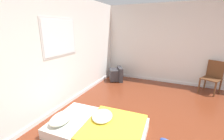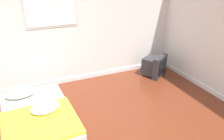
{
  "view_description": "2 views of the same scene",
  "coord_description": "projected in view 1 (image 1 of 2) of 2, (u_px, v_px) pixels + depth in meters",
  "views": [
    {
      "loc": [
        -2.35,
        0.28,
        1.86
      ],
      "look_at": [
        1.0,
        1.78,
        0.8
      ],
      "focal_mm": 24.0,
      "sensor_mm": 36.0,
      "label": 1
    },
    {
      "loc": [
        -0.42,
        -1.62,
        2.23
      ],
      "look_at": [
        1.01,
        1.63,
        0.61
      ],
      "focal_mm": 35.0,
      "sensor_mm": 36.0,
      "label": 2
    }
  ],
  "objects": [
    {
      "name": "mattress_bed",
      "position": [
        97.0,
        127.0,
        2.69
      ],
      "size": [
        1.11,
        1.75,
        0.34
      ],
      "color": "silver",
      "rests_on": "ground_plane"
    },
    {
      "name": "wooden_chair",
      "position": [
        213.0,
        75.0,
        4.35
      ],
      "size": [
        0.61,
        0.61,
        0.92
      ],
      "color": "brown",
      "rests_on": "ground_plane"
    },
    {
      "name": "crt_tv",
      "position": [
        116.0,
        74.0,
        5.31
      ],
      "size": [
        0.62,
        0.61,
        0.49
      ],
      "color": "#333338",
      "rests_on": "ground_plane"
    },
    {
      "name": "wall_right",
      "position": [
        189.0,
        46.0,
        4.69
      ],
      "size": [
        0.08,
        7.76,
        2.6
      ],
      "color": "white",
      "rests_on": "ground_plane"
    },
    {
      "name": "wall_back",
      "position": [
        53.0,
        55.0,
        3.18
      ],
      "size": [
        8.22,
        0.08,
        2.6
      ],
      "color": "white",
      "rests_on": "ground_plane"
    }
  ]
}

